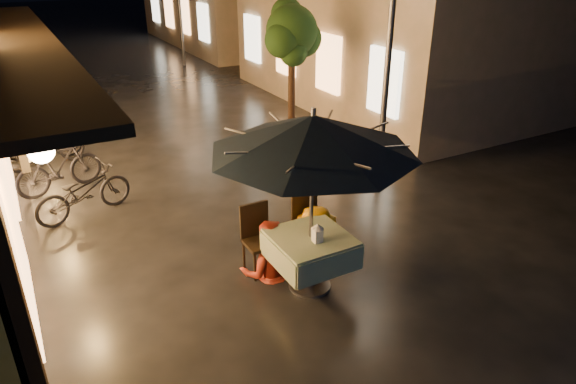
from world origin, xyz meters
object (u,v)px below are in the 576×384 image
cafe_table (310,249)px  bicycle_0 (83,192)px  streetlamp_near (391,22)px  person_yellow (317,209)px  table_lantern (317,232)px  patio_umbrella (313,134)px  person_orange (267,223)px

cafe_table → bicycle_0: size_ratio=0.60×
streetlamp_near → person_yellow: streetlamp_near is taller
table_lantern → bicycle_0: size_ratio=0.15×
bicycle_0 → patio_umbrella: bearing=-165.1°
streetlamp_near → patio_umbrella: (-3.15, -2.56, -0.77)m
patio_umbrella → table_lantern: size_ratio=10.12×
patio_umbrella → person_yellow: size_ratio=1.57×
person_yellow → bicycle_0: person_yellow is taller
cafe_table → patio_umbrella: bearing=0.0°
person_yellow → streetlamp_near: bearing=-130.5°
cafe_table → person_yellow: size_ratio=0.62×
bicycle_0 → person_orange: bearing=-165.2°
table_lantern → person_orange: bearing=116.8°
cafe_table → table_lantern: size_ratio=3.96×
person_orange → cafe_table: bearing=140.8°
table_lantern → person_yellow: (0.43, 0.70, -0.11)m
patio_umbrella → table_lantern: bearing=-90.0°
cafe_table → table_lantern: 0.37m
patio_umbrella → bicycle_0: patio_umbrella is taller
patio_umbrella → table_lantern: patio_umbrella is taller
streetlamp_near → patio_umbrella: streetlamp_near is taller
patio_umbrella → streetlamp_near: bearing=39.0°
streetlamp_near → table_lantern: (-3.15, -2.71, -2.00)m
streetlamp_near → person_yellow: bearing=-143.7°
table_lantern → person_orange: 0.79m
table_lantern → person_orange: size_ratio=0.16×
person_orange → person_yellow: person_yellow is taller
streetlamp_near → cafe_table: bearing=-141.0°
streetlamp_near → cafe_table: (-3.15, -2.56, -2.33)m
streetlamp_near → table_lantern: size_ratio=16.92×
cafe_table → person_orange: (-0.35, 0.55, 0.21)m
cafe_table → person_yellow: bearing=52.1°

